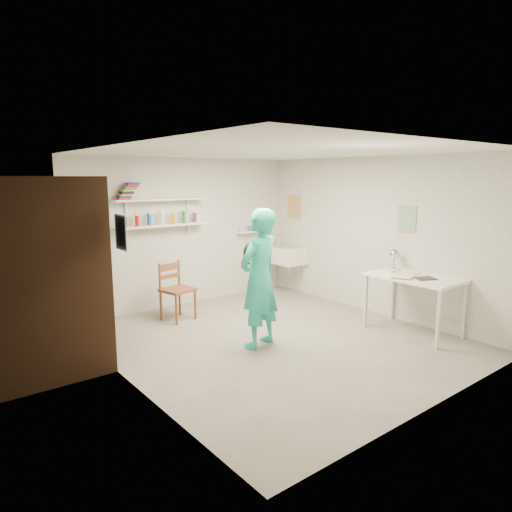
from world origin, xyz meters
TOP-DOWN VIEW (x-y plane):
  - floor at (0.00, 0.00)m, footprint 4.00×4.50m
  - ceiling at (0.00, 0.00)m, footprint 4.00×4.50m
  - wall_back at (0.00, 2.26)m, footprint 4.00×0.02m
  - wall_front at (0.00, -2.26)m, footprint 4.00×0.02m
  - wall_left at (-2.01, 0.00)m, footprint 0.02×4.50m
  - wall_right at (2.01, 0.00)m, footprint 0.02×4.50m
  - doorway_recess at (-1.99, 1.05)m, footprint 0.02×0.90m
  - corridor_box at (-2.70, 1.05)m, footprint 1.40×1.50m
  - door_lintel at (-1.97, 1.05)m, footprint 0.06×1.05m
  - door_jamb_near at (-1.97, 0.55)m, footprint 0.06×0.10m
  - door_jamb_far at (-1.97, 1.55)m, footprint 0.06×0.10m
  - shelf_lower at (-0.50, 2.13)m, footprint 1.50×0.22m
  - shelf_upper at (-0.50, 2.13)m, footprint 1.50×0.22m
  - ledge_shelf at (1.35, 2.17)m, footprint 0.70×0.14m
  - poster_left at (-1.99, 0.05)m, footprint 0.01×0.28m
  - poster_right_a at (1.99, 1.80)m, footprint 0.01×0.34m
  - poster_right_b at (1.99, -0.55)m, footprint 0.01×0.30m
  - belfast_sink at (1.75, 1.70)m, footprint 0.48×0.60m
  - man at (-0.30, -0.04)m, footprint 0.71×0.56m
  - wall_clock at (-0.25, 0.17)m, footprint 0.31×0.11m
  - wooden_chair at (-0.58, 1.52)m, footprint 0.50×0.49m
  - work_table at (1.64, -0.95)m, footprint 0.71×1.18m
  - desk_lamp at (1.83, -0.48)m, footprint 0.15×0.15m
  - spray_cans at (-0.50, 2.13)m, footprint 1.26×0.06m
  - book_stack at (-1.02, 2.13)m, footprint 0.34×0.14m
  - ledge_pots at (1.35, 2.17)m, footprint 0.48×0.07m
  - papers at (1.64, -0.95)m, footprint 0.30×0.22m

SIDE VIEW (x-z plane):
  - floor at x=0.00m, z-range -0.02..0.00m
  - work_table at x=1.64m, z-range 0.00..0.79m
  - wooden_chair at x=-0.58m, z-range 0.00..0.91m
  - belfast_sink at x=1.75m, z-range 0.55..0.85m
  - papers at x=1.64m, z-range 0.79..0.81m
  - man at x=-0.30m, z-range 0.00..1.73m
  - doorway_recess at x=-1.99m, z-range 0.00..2.00m
  - door_jamb_near at x=-1.97m, z-range 0.00..2.00m
  - door_jamb_far at x=-1.97m, z-range 0.00..2.00m
  - desk_lamp at x=1.83m, z-range 0.93..1.08m
  - corridor_box at x=-2.70m, z-range 0.00..2.10m
  - ledge_shelf at x=1.35m, z-range 1.11..1.14m
  - wall_clock at x=-0.25m, z-range 1.00..1.31m
  - ledge_pots at x=1.35m, z-range 1.14..1.22m
  - wall_back at x=0.00m, z-range 0.00..2.40m
  - wall_front at x=0.00m, z-range 0.00..2.40m
  - wall_left at x=-2.01m, z-range 0.00..2.40m
  - wall_right at x=2.01m, z-range 0.00..2.40m
  - shelf_lower at x=-0.50m, z-range 1.34..1.36m
  - spray_cans at x=-0.50m, z-range 1.36..1.53m
  - poster_right_b at x=1.99m, z-range 1.31..1.69m
  - poster_left at x=-1.99m, z-range 1.37..1.73m
  - poster_right_a at x=1.99m, z-range 1.34..1.76m
  - shelf_upper at x=-0.50m, z-range 1.74..1.76m
  - book_stack at x=-1.02m, z-range 1.77..2.02m
  - door_lintel at x=-1.97m, z-range 2.00..2.10m
  - ceiling at x=0.00m, z-range 2.40..2.42m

